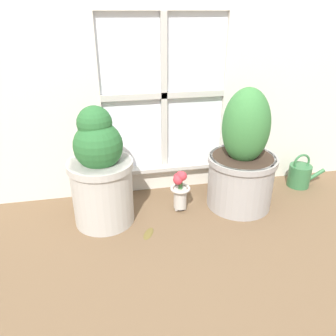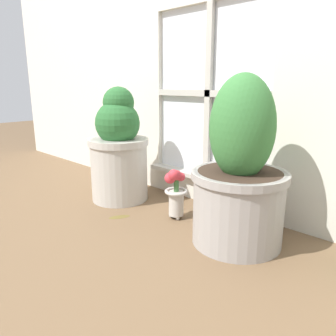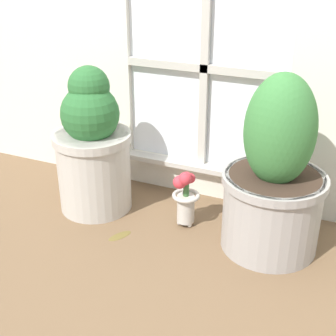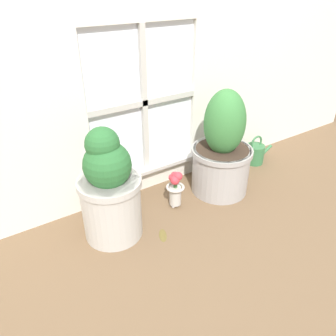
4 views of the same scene
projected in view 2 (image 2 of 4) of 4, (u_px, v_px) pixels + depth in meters
ground_plane at (137, 230)px, 1.55m from camera, size 10.00×10.00×0.00m
potted_plant_left at (119, 150)px, 1.90m from camera, size 0.35×0.35×0.66m
potted_plant_right at (240, 177)px, 1.36m from camera, size 0.40×0.40×0.72m
flower_vase at (176, 191)px, 1.65m from camera, size 0.12×0.12×0.26m
fallen_leaf at (119, 216)px, 1.70m from camera, size 0.09×0.12×0.01m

